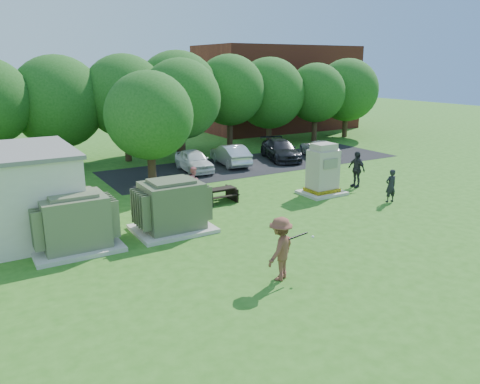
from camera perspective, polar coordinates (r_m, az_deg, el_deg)
ground at (r=16.45m, az=7.23°, el=-7.57°), size 120.00×120.00×0.00m
brick_building at (r=47.63m, az=4.50°, el=12.52°), size 15.00×8.00×8.00m
parking_strip at (r=30.88m, az=2.11°, el=3.49°), size 20.00×6.00×0.01m
transformer_left at (r=17.47m, az=-19.56°, el=-3.59°), size 3.00×2.40×2.07m
transformer_right at (r=18.46m, az=-8.29°, el=-1.82°), size 3.00×2.40×2.07m
generator_cabinet at (r=23.75m, az=10.05°, el=2.39°), size 2.12×1.73×2.58m
picnic_table at (r=22.22m, az=-2.52°, el=-0.18°), size 1.57×1.18×0.67m
batter at (r=14.26m, az=4.94°, el=-6.91°), size 1.48×1.26×1.98m
person_by_generator at (r=23.24m, az=17.90°, el=0.73°), size 0.62×0.45×1.59m
person_at_picnic at (r=23.19m, az=-5.61°, el=1.27°), size 0.92×0.90×1.49m
person_walking_right at (r=25.58m, az=14.00°, el=2.71°), size 0.49×1.14×1.92m
car_white at (r=28.73m, az=-5.64°, el=3.83°), size 1.91×3.95×1.30m
car_silver_a at (r=30.36m, az=-1.19°, el=4.57°), size 1.95×4.21×1.34m
car_dark at (r=32.19m, az=4.96°, el=5.14°), size 3.14×4.95×1.34m
car_silver_b at (r=33.52m, az=9.62°, el=5.24°), size 3.36×4.62×1.17m
batting_equipment at (r=14.43m, az=7.14°, el=-5.44°), size 1.05×0.27×0.16m
tree_row at (r=32.42m, az=-10.76°, el=11.22°), size 41.30×13.30×7.30m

